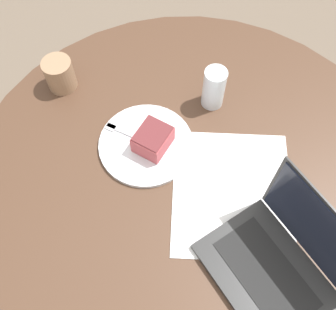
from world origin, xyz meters
name	(u,v)px	position (x,y,z in m)	size (l,w,h in m)	color
ground_plane	(182,253)	(0.00, 0.00, 0.00)	(12.00, 12.00, 0.00)	#6B5B4C
dining_table	(189,199)	(0.00, 0.00, 0.60)	(1.19, 1.19, 0.73)	#4C3323
paper_document	(232,192)	(0.01, -0.11, 0.73)	(0.44, 0.42, 0.00)	white
plate	(146,144)	(0.04, 0.15, 0.74)	(0.25, 0.25, 0.01)	silver
cake_slice	(153,139)	(0.04, 0.13, 0.77)	(0.10, 0.09, 0.06)	#B74C51
fork	(128,134)	(0.04, 0.21, 0.75)	(0.03, 0.17, 0.00)	silver
coffee_glass	(60,74)	(0.11, 0.47, 0.78)	(0.08, 0.08, 0.09)	#997556
water_glass	(214,88)	(0.25, 0.05, 0.80)	(0.06, 0.06, 0.13)	silver
laptop	(280,263)	(-0.11, -0.27, 0.78)	(0.34, 0.36, 0.24)	#2D2D2D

